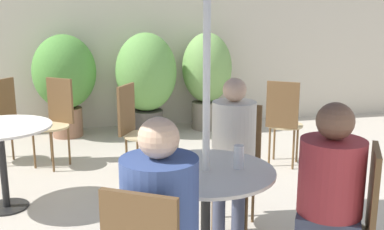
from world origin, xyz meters
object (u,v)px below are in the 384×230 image
object	(u,v)px
bistro_chair_2	(237,155)
potted_plant_2	(207,74)
cafe_table_far	(1,141)
seated_person_2	(233,142)
cafe_table_near	(206,191)
bistro_chair_6	(283,117)
bistro_chair_1	(355,216)
bistro_chair_3	(56,114)
seated_person_0	(161,222)
potted_plant_0	(65,76)
potted_plant_1	(146,76)
beer_glass_0	(239,157)
beer_glass_1	(174,159)
bistro_chair_4	(134,124)
seated_person_1	(327,188)

from	to	relation	value
bistro_chair_2	potted_plant_2	xyz separation A→B (m)	(0.50, 3.00, 0.23)
cafe_table_far	bistro_chair_2	bearing A→B (deg)	-19.65
seated_person_2	potted_plant_2	world-z (taller)	potted_plant_2
cafe_table_near	bistro_chair_6	size ratio (longest dim) A/B	0.88
bistro_chair_1	seated_person_2	distance (m)	1.12
bistro_chair_3	seated_person_0	world-z (taller)	seated_person_0
potted_plant_0	bistro_chair_2	bearing A→B (deg)	-63.66
potted_plant_1	seated_person_2	bearing A→B (deg)	-84.13
bistro_chair_6	potted_plant_0	size ratio (longest dim) A/B	0.69
bistro_chair_6	seated_person_0	xyz separation A→B (m)	(-1.69, -2.51, 0.16)
bistro_chair_1	beer_glass_0	bearing A→B (deg)	-97.75
bistro_chair_2	cafe_table_far	bearing A→B (deg)	-169.03
bistro_chair_6	beer_glass_0	world-z (taller)	bistro_chair_6
seated_person_0	beer_glass_0	bearing A→B (deg)	-102.65
seated_person_0	bistro_chair_3	bearing A→B (deg)	-46.50
seated_person_0	potted_plant_0	distance (m)	4.38
beer_glass_1	potted_plant_2	world-z (taller)	potted_plant_2
cafe_table_far	potted_plant_0	size ratio (longest dim) A/B	0.62
cafe_table_far	seated_person_2	world-z (taller)	seated_person_2
bistro_chair_6	beer_glass_1	distance (m)	2.47
potted_plant_2	cafe_table_far	bearing A→B (deg)	-135.41
potted_plant_0	potted_plant_1	world-z (taller)	potted_plant_1
potted_plant_2	bistro_chair_4	bearing A→B (deg)	-123.64
cafe_table_far	bistro_chair_2	world-z (taller)	bistro_chair_2
bistro_chair_3	seated_person_2	bearing A→B (deg)	-15.69
bistro_chair_2	bistro_chair_6	size ratio (longest dim) A/B	1.00
potted_plant_2	beer_glass_0	bearing A→B (deg)	-101.06
cafe_table_near	seated_person_1	distance (m)	0.71
bistro_chair_1	potted_plant_1	distance (m)	4.13
bistro_chair_3	bistro_chair_2	bearing A→B (deg)	-12.23
potted_plant_0	bistro_chair_4	bearing A→B (deg)	-66.69
potted_plant_0	beer_glass_0	bearing A→B (deg)	-71.63
seated_person_2	beer_glass_0	world-z (taller)	seated_person_2
cafe_table_near	bistro_chair_6	world-z (taller)	bistro_chair_6
bistro_chair_3	beer_glass_1	xyz separation A→B (m)	(0.87, -2.55, 0.26)
beer_glass_0	potted_plant_1	bearing A→B (deg)	92.39
seated_person_2	potted_plant_0	bearing A→B (deg)	144.81
cafe_table_near	potted_plant_1	distance (m)	3.63
cafe_table_far	seated_person_0	size ratio (longest dim) A/B	0.70
bistro_chair_4	potted_plant_1	bearing A→B (deg)	19.14
bistro_chair_1	beer_glass_1	size ratio (longest dim) A/B	5.48
beer_glass_0	potted_plant_2	distance (m)	3.82
bistro_chair_2	bistro_chair_6	world-z (taller)	same
beer_glass_0	potted_plant_2	bearing A→B (deg)	78.94
cafe_table_far	seated_person_2	xyz separation A→B (m)	(1.79, -0.80, 0.11)
bistro_chair_2	cafe_table_near	bearing A→B (deg)	-90.00
bistro_chair_2	potted_plant_2	bearing A→B (deg)	111.23
potted_plant_1	bistro_chair_1	bearing A→B (deg)	-80.36
bistro_chair_3	potted_plant_2	distance (m)	2.36
bistro_chair_6	beer_glass_0	xyz separation A→B (m)	(-1.13, -1.92, 0.24)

